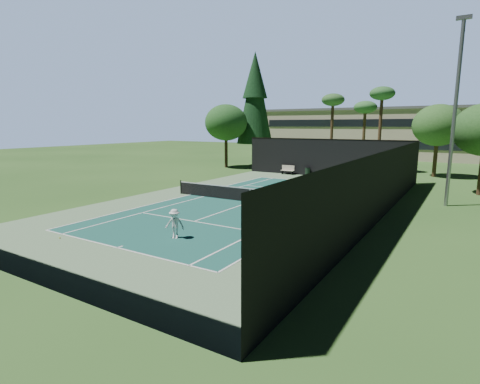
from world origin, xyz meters
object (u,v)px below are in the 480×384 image
at_px(tennis_net, 250,195).
at_px(player, 175,224).
at_px(tennis_ball_b, 246,189).
at_px(park_bench, 288,170).
at_px(tennis_ball_c, 287,196).
at_px(tennis_ball_d, 213,187).
at_px(tennis_ball_a, 60,238).
at_px(trash_bin, 308,171).

relative_size(tennis_net, player, 8.83).
height_order(tennis_ball_b, park_bench, park_bench).
distance_m(tennis_net, tennis_ball_c, 3.69).
height_order(tennis_ball_c, tennis_ball_d, tennis_ball_c).
bearing_deg(tennis_ball_c, tennis_ball_d, 175.36).
bearing_deg(player, tennis_ball_a, -168.63).
bearing_deg(player, tennis_ball_d, 98.29).
relative_size(tennis_ball_b, park_bench, 0.05).
height_order(player, tennis_ball_a, player).
height_order(tennis_ball_d, park_bench, park_bench).
bearing_deg(park_bench, tennis_ball_c, -65.91).
height_order(tennis_net, trash_bin, tennis_net).
height_order(tennis_ball_a, tennis_ball_d, tennis_ball_a).
distance_m(tennis_net, player, 9.49).
xyz_separation_m(tennis_net, tennis_ball_b, (-2.94, 4.43, -0.52)).
bearing_deg(player, tennis_ball_c, 69.01).
relative_size(tennis_ball_a, tennis_ball_c, 1.16).
height_order(player, trash_bin, player).
relative_size(tennis_net, tennis_ball_c, 205.42).
relative_size(tennis_ball_a, tennis_ball_b, 1.07).
bearing_deg(tennis_ball_d, tennis_ball_b, 7.37).
bearing_deg(player, trash_bin, 76.32).
bearing_deg(trash_bin, tennis_ball_b, -95.80).
xyz_separation_m(tennis_ball_c, tennis_ball_d, (-7.49, 0.61, -0.00)).
relative_size(tennis_ball_b, tennis_ball_c, 1.09).
bearing_deg(tennis_ball_a, tennis_ball_d, 99.13).
bearing_deg(tennis_net, player, -82.60).
distance_m(tennis_ball_b, trash_bin, 11.30).
distance_m(tennis_ball_c, park_bench, 13.36).
height_order(tennis_ball_a, park_bench, park_bench).
xyz_separation_m(player, tennis_ball_a, (-4.75, -2.96, -0.69)).
xyz_separation_m(park_bench, trash_bin, (2.33, 0.07, -0.07)).
distance_m(tennis_ball_a, tennis_ball_c, 16.50).
relative_size(tennis_ball_d, park_bench, 0.04).
bearing_deg(tennis_ball_a, trash_bin, 86.46).
distance_m(player, tennis_ball_b, 14.46).
relative_size(tennis_ball_d, trash_bin, 0.06).
distance_m(park_bench, trash_bin, 2.33).
xyz_separation_m(tennis_ball_c, park_bench, (-5.45, 12.18, 0.52)).
xyz_separation_m(tennis_net, tennis_ball_d, (-6.16, 4.01, -0.53)).
bearing_deg(tennis_ball_b, trash_bin, 84.20).
distance_m(player, tennis_ball_c, 12.83).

